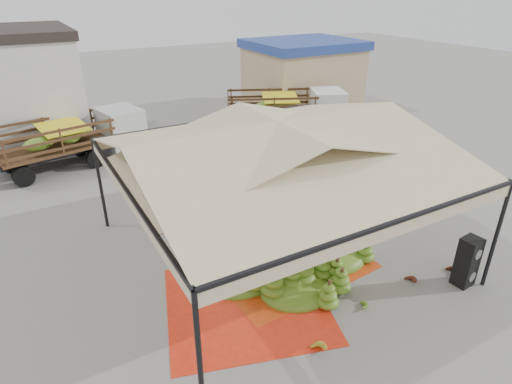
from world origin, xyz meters
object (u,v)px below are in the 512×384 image
speaker_stack (467,262)px  vendor (248,158)px  banana_heap (289,249)px  truck_right (291,106)px  truck_left (78,135)px

speaker_stack → vendor: 8.99m
speaker_stack → banana_heap: bearing=135.4°
speaker_stack → truck_right: (3.32, 13.26, 0.59)m
speaker_stack → truck_left: (-7.28, 13.86, 0.59)m
truck_left → truck_right: bearing=-15.1°
banana_heap → vendor: size_ratio=3.12×
speaker_stack → vendor: size_ratio=0.83×
vendor → truck_right: (4.99, 4.43, 0.45)m
truck_right → banana_heap: bearing=-99.4°
vendor → truck_right: truck_right is taller
banana_heap → truck_left: size_ratio=0.82×
vendor → truck_left: 7.54m
banana_heap → speaker_stack: size_ratio=3.75×
banana_heap → vendor: vendor is taller
banana_heap → truck_right: 12.42m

